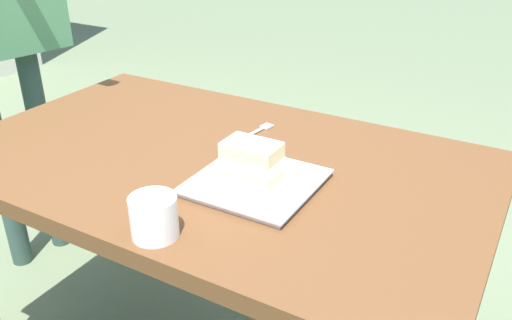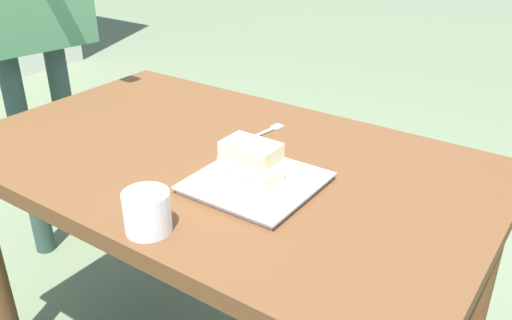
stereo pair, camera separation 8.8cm
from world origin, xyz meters
The scene contains 5 objects.
patio_table centered at (0.00, 0.00, 0.61)m, with size 1.28×0.77×0.72m.
dessert_plate centered at (-0.16, 0.08, 0.72)m, with size 0.25×0.25×0.02m.
cake_slice centered at (-0.16, 0.09, 0.78)m, with size 0.12×0.08×0.09m.
dessert_fork centered at (-0.02, -0.16, 0.72)m, with size 0.04×0.17×0.01m.
coffee_cup centered at (-0.09, 0.33, 0.76)m, with size 0.09×0.09×0.08m.
Camera 1 is at (-0.66, 0.95, 1.28)m, focal length 37.76 mm.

